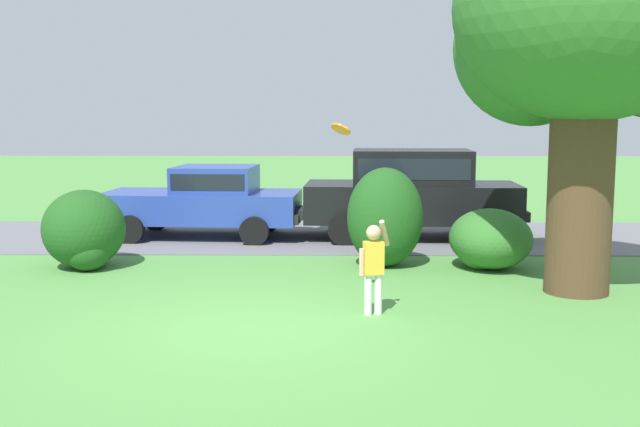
# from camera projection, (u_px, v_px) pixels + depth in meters

# --- Properties ---
(ground_plane) EXTENTS (80.00, 80.00, 0.00)m
(ground_plane) POSITION_uv_depth(u_px,v_px,m) (258.00, 329.00, 9.33)
(ground_plane) COLOR #518E42
(driveway_strip) EXTENTS (28.00, 4.40, 0.02)m
(driveway_strip) POSITION_uv_depth(u_px,v_px,m) (289.00, 237.00, 16.36)
(driveway_strip) COLOR slate
(driveway_strip) RESTS_ON ground
(oak_tree_large) EXTENTS (4.11, 4.09, 5.83)m
(oak_tree_large) POSITION_uv_depth(u_px,v_px,m) (587.00, 27.00, 10.91)
(oak_tree_large) COLOR #513823
(oak_tree_large) RESTS_ON ground
(shrub_near_tree) EXTENTS (1.41, 1.52, 1.37)m
(shrub_near_tree) POSITION_uv_depth(u_px,v_px,m) (84.00, 232.00, 12.98)
(shrub_near_tree) COLOR #1E511C
(shrub_near_tree) RESTS_ON ground
(shrub_centre_left) EXTENTS (1.33, 1.21, 1.75)m
(shrub_centre_left) POSITION_uv_depth(u_px,v_px,m) (385.00, 217.00, 13.08)
(shrub_centre_left) COLOR #1E511C
(shrub_centre_left) RESTS_ON ground
(shrub_centre) EXTENTS (1.43, 1.67, 1.04)m
(shrub_centre) POSITION_uv_depth(u_px,v_px,m) (489.00, 240.00, 12.96)
(shrub_centre) COLOR #33702B
(shrub_centre) RESTS_ON ground
(parked_sedan) EXTENTS (4.50, 2.30, 1.56)m
(parked_sedan) POSITION_uv_depth(u_px,v_px,m) (206.00, 199.00, 16.20)
(parked_sedan) COLOR #28429E
(parked_sedan) RESTS_ON ground
(parked_suv) EXTENTS (4.79, 2.28, 1.92)m
(parked_suv) POSITION_uv_depth(u_px,v_px,m) (411.00, 189.00, 15.99)
(parked_suv) COLOR black
(parked_suv) RESTS_ON ground
(child_thrower) EXTENTS (0.43, 0.32, 1.29)m
(child_thrower) POSITION_uv_depth(u_px,v_px,m) (373.00, 262.00, 9.91)
(child_thrower) COLOR white
(child_thrower) RESTS_ON ground
(frisbee) EXTENTS (0.31, 0.27, 0.23)m
(frisbee) POSITION_uv_depth(u_px,v_px,m) (341.00, 129.00, 10.08)
(frisbee) COLOR orange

